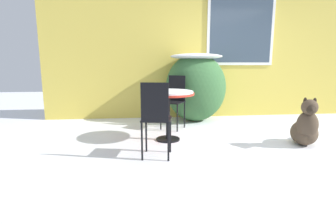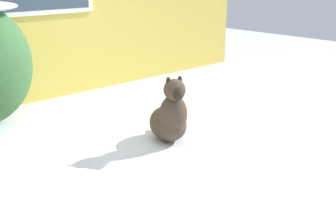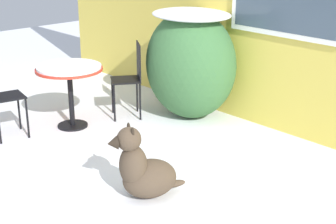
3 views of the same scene
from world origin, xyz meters
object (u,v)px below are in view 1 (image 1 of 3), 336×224
patio_table (168,98)px  patio_chair_near_table (174,99)px  patio_chair_far_side (156,116)px  dog (305,128)px

patio_table → patio_chair_near_table: 0.81m
patio_table → patio_chair_far_side: size_ratio=0.83×
patio_chair_near_table → patio_chair_far_side: size_ratio=1.00×
patio_chair_far_side → dog: bearing=-162.0°
patio_table → patio_chair_far_side: bearing=-106.8°
patio_table → patio_chair_near_table: bearing=75.2°
patio_chair_near_table → patio_chair_far_side: (-0.44, -1.56, 0.00)m
patio_table → patio_chair_near_table: (0.20, 0.78, -0.12)m
patio_chair_far_side → dog: patio_chair_far_side is taller
patio_table → patio_chair_near_table: size_ratio=0.83×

